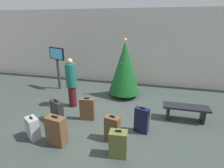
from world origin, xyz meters
TOP-DOWN VIEW (x-y plane):
  - ground_plane at (0.00, 0.00)m, footprint 16.00×16.00m
  - back_wall at (0.00, 3.74)m, footprint 16.00×0.20m
  - holiday_tree at (0.26, 1.95)m, footprint 1.25×1.25m
  - flight_info_kiosk at (-2.78, 2.09)m, footprint 0.86×0.41m
  - waiting_bench at (2.45, 0.52)m, footprint 1.35×0.44m
  - traveller_0 at (-1.37, 0.57)m, footprint 0.52×0.52m
  - suitcase_0 at (-1.52, -1.44)m, footprint 0.46×0.42m
  - suitcase_1 at (-0.51, -0.19)m, footprint 0.46×0.24m
  - suitcase_2 at (-1.36, -0.52)m, footprint 0.51×0.39m
  - suitcase_3 at (-0.80, -1.49)m, footprint 0.53×0.34m
  - suitcase_4 at (0.78, -1.53)m, footprint 0.42×0.30m
  - suitcase_5 at (1.20, -0.45)m, footprint 0.42×0.28m
  - suitcase_6 at (0.50, -0.99)m, footprint 0.41×0.29m

SIDE VIEW (x-z plane):
  - ground_plane at x=0.00m, z-range 0.00..0.00m
  - suitcase_0 at x=-1.52m, z-range -0.02..0.61m
  - suitcase_4 at x=0.78m, z-range -0.02..0.66m
  - suitcase_6 at x=0.50m, z-range -0.02..0.68m
  - suitcase_2 at x=-1.36m, z-range -0.02..0.69m
  - suitcase_1 at x=-0.51m, z-range -0.02..0.72m
  - waiting_bench at x=2.45m, z-range 0.11..0.59m
  - suitcase_5 at x=1.20m, z-range -0.02..0.74m
  - suitcase_3 at x=-0.80m, z-range -0.02..0.77m
  - traveller_0 at x=-1.37m, z-range 0.04..1.80m
  - holiday_tree at x=0.26m, z-range 0.03..2.37m
  - flight_info_kiosk at x=-2.78m, z-range 0.38..2.25m
  - back_wall at x=0.00m, z-range 0.00..3.50m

